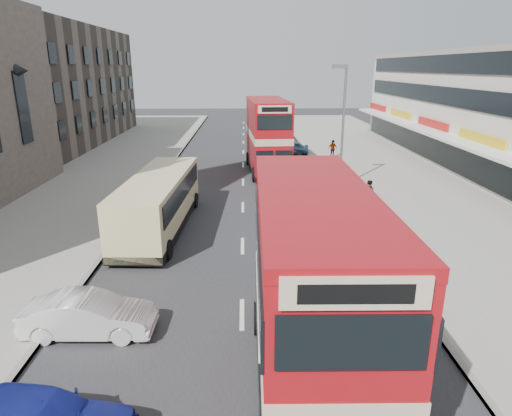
% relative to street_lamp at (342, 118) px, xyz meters
% --- Properties ---
extents(ground, '(160.00, 160.00, 0.00)m').
position_rel_street_lamp_xyz_m(ground, '(-6.52, -18.00, -4.78)').
color(ground, '#28282B').
rests_on(ground, ground).
extents(road_surface, '(12.00, 90.00, 0.01)m').
position_rel_street_lamp_xyz_m(road_surface, '(-6.52, 2.00, -4.78)').
color(road_surface, '#28282B').
rests_on(road_surface, ground).
extents(pavement_right, '(12.00, 90.00, 0.15)m').
position_rel_street_lamp_xyz_m(pavement_right, '(5.48, 2.00, -4.71)').
color(pavement_right, gray).
rests_on(pavement_right, ground).
extents(pavement_left, '(12.00, 90.00, 0.15)m').
position_rel_street_lamp_xyz_m(pavement_left, '(-18.52, 2.00, -4.71)').
color(pavement_left, gray).
rests_on(pavement_left, ground).
extents(kerb_left, '(0.20, 90.00, 0.16)m').
position_rel_street_lamp_xyz_m(kerb_left, '(-12.62, 2.00, -4.71)').
color(kerb_left, gray).
rests_on(kerb_left, ground).
extents(kerb_right, '(0.20, 90.00, 0.16)m').
position_rel_street_lamp_xyz_m(kerb_right, '(-0.42, 2.00, -4.71)').
color(kerb_right, gray).
rests_on(kerb_right, ground).
extents(brick_terrace, '(14.00, 28.00, 12.00)m').
position_rel_street_lamp_xyz_m(brick_terrace, '(-28.52, 20.00, 1.22)').
color(brick_terrace, '#66594C').
rests_on(brick_terrace, ground).
extents(commercial_row, '(9.90, 46.20, 9.30)m').
position_rel_street_lamp_xyz_m(commercial_row, '(13.42, 4.00, -0.09)').
color(commercial_row, beige).
rests_on(commercial_row, ground).
extents(street_lamp, '(1.00, 0.20, 8.12)m').
position_rel_street_lamp_xyz_m(street_lamp, '(0.00, 0.00, 0.00)').
color(street_lamp, slate).
rests_on(street_lamp, ground).
extents(bus_main, '(2.70, 9.40, 5.16)m').
position_rel_street_lamp_xyz_m(bus_main, '(-4.79, -19.72, -2.07)').
color(bus_main, black).
rests_on(bus_main, ground).
extents(bus_second, '(3.29, 9.94, 5.44)m').
position_rel_street_lamp_xyz_m(bus_second, '(-4.59, 5.35, -1.92)').
color(bus_second, black).
rests_on(bus_second, ground).
extents(coach, '(3.00, 9.93, 2.60)m').
position_rel_street_lamp_xyz_m(coach, '(-10.74, -7.61, -3.25)').
color(coach, black).
rests_on(coach, ground).
extents(car_left_front, '(4.04, 1.48, 1.32)m').
position_rel_street_lamp_xyz_m(car_left_front, '(-11.23, -17.03, -4.12)').
color(car_left_front, silver).
rests_on(car_left_front, ground).
extents(car_right_a, '(4.71, 2.38, 1.31)m').
position_rel_street_lamp_xyz_m(car_right_a, '(-2.12, -2.72, -4.13)').
color(car_right_a, maroon).
rests_on(car_right_a, ground).
extents(car_right_b, '(5.09, 2.79, 1.35)m').
position_rel_street_lamp_xyz_m(car_right_b, '(-1.63, 2.07, -4.11)').
color(car_right_b, orange).
rests_on(car_right_b, ground).
extents(car_right_c, '(3.66, 1.72, 1.21)m').
position_rel_street_lamp_xyz_m(car_right_c, '(-2.08, 12.81, -4.18)').
color(car_right_c, '#588DB1').
rests_on(car_right_c, ground).
extents(pedestrian_near, '(0.64, 0.46, 1.65)m').
position_rel_street_lamp_xyz_m(pedestrian_near, '(0.75, -4.64, -3.81)').
color(pedestrian_near, gray).
rests_on(pedestrian_near, pavement_right).
extents(pedestrian_far, '(1.00, 0.69, 1.58)m').
position_rel_street_lamp_xyz_m(pedestrian_far, '(1.55, 10.37, -3.85)').
color(pedestrian_far, gray).
rests_on(pedestrian_far, pavement_right).
extents(cyclist, '(0.78, 1.98, 2.10)m').
position_rel_street_lamp_xyz_m(cyclist, '(-2.53, 2.28, -4.09)').
color(cyclist, gray).
rests_on(cyclist, ground).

